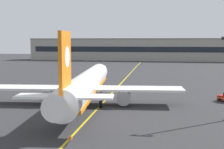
# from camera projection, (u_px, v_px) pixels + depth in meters

# --- Properties ---
(ground_plane) EXTENTS (400.00, 400.00, 0.00)m
(ground_plane) POSITION_uv_depth(u_px,v_px,m) (76.00, 129.00, 37.24)
(ground_plane) COLOR #2D2D30
(taxiway_centreline) EXTENTS (2.53, 179.99, 0.01)m
(taxiway_centreline) POSITION_uv_depth(u_px,v_px,m) (115.00, 90.00, 66.65)
(taxiway_centreline) COLOR yellow
(taxiway_centreline) RESTS_ON ground
(airliner_foreground) EXTENTS (32.32, 41.51, 11.65)m
(airliner_foreground) POSITION_uv_depth(u_px,v_px,m) (86.00, 85.00, 50.74)
(airliner_foreground) COLOR white
(airliner_foreground) RESTS_ON ground
(safety_cone_by_nose_gear) EXTENTS (0.44, 0.44, 0.55)m
(safety_cone_by_nose_gear) POSITION_uv_depth(u_px,v_px,m) (114.00, 89.00, 65.74)
(safety_cone_by_nose_gear) COLOR orange
(safety_cone_by_nose_gear) RESTS_ON ground
(safety_cone_by_tail) EXTENTS (0.44, 0.44, 0.55)m
(safety_cone_by_tail) POSITION_uv_depth(u_px,v_px,m) (70.00, 137.00, 33.32)
(safety_cone_by_tail) COLOR orange
(safety_cone_by_tail) RESTS_ON ground
(terminal_building) EXTENTS (144.77, 12.40, 11.89)m
(terminal_building) POSITION_uv_depth(u_px,v_px,m) (163.00, 50.00, 164.37)
(terminal_building) COLOR #9E998E
(terminal_building) RESTS_ON ground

